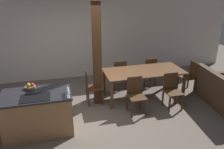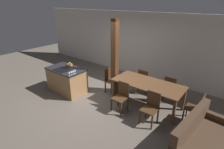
% 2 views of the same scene
% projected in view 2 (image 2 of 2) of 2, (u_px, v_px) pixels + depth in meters
% --- Properties ---
extents(ground_plane, '(16.00, 16.00, 0.00)m').
position_uv_depth(ground_plane, '(95.00, 97.00, 6.05)').
color(ground_plane, '#665B51').
extents(wall_back, '(11.20, 0.08, 2.70)m').
position_uv_depth(wall_back, '(136.00, 45.00, 7.45)').
color(wall_back, silver).
rests_on(wall_back, ground_plane).
extents(kitchen_island, '(1.39, 0.83, 0.90)m').
position_uv_depth(kitchen_island, '(67.00, 80.00, 6.31)').
color(kitchen_island, '#9E7047').
rests_on(kitchen_island, ground_plane).
extents(fruit_bowl, '(0.22, 0.22, 0.11)m').
position_uv_depth(fruit_bowl, '(70.00, 64.00, 6.39)').
color(fruit_bowl, '#99704C').
rests_on(fruit_bowl, kitchen_island).
extents(wine_glass_near, '(0.06, 0.06, 0.15)m').
position_uv_depth(wine_glass_near, '(69.00, 73.00, 5.49)').
color(wine_glass_near, silver).
rests_on(wine_glass_near, kitchen_island).
extents(wine_glass_middle, '(0.06, 0.06, 0.15)m').
position_uv_depth(wine_glass_middle, '(71.00, 72.00, 5.55)').
color(wine_glass_middle, silver).
rests_on(wine_glass_middle, kitchen_island).
extents(wine_glass_far, '(0.06, 0.06, 0.15)m').
position_uv_depth(wine_glass_far, '(73.00, 71.00, 5.60)').
color(wine_glass_far, silver).
rests_on(wine_glass_far, kitchen_island).
extents(wine_glass_end, '(0.06, 0.06, 0.15)m').
position_uv_depth(wine_glass_end, '(75.00, 70.00, 5.66)').
color(wine_glass_end, silver).
rests_on(wine_glass_end, kitchen_island).
extents(dining_table, '(2.15, 0.97, 0.78)m').
position_uv_depth(dining_table, '(148.00, 86.00, 5.35)').
color(dining_table, brown).
rests_on(dining_table, ground_plane).
extents(dining_chair_near_left, '(0.40, 0.40, 0.89)m').
position_uv_depth(dining_chair_near_left, '(121.00, 96.00, 5.20)').
color(dining_chair_near_left, '#472D19').
rests_on(dining_chair_near_left, ground_plane).
extents(dining_chair_near_right, '(0.40, 0.40, 0.89)m').
position_uv_depth(dining_chair_near_right, '(151.00, 107.00, 4.65)').
color(dining_chair_near_right, '#472D19').
rests_on(dining_chair_near_right, ground_plane).
extents(dining_chair_far_left, '(0.40, 0.40, 0.89)m').
position_uv_depth(dining_chair_far_left, '(144.00, 80.00, 6.23)').
color(dining_chair_far_left, '#472D19').
rests_on(dining_chair_far_left, ground_plane).
extents(dining_chair_far_right, '(0.40, 0.40, 0.89)m').
position_uv_depth(dining_chair_far_right, '(171.00, 88.00, 5.68)').
color(dining_chair_far_right, '#472D19').
rests_on(dining_chair_far_right, ground_plane).
extents(dining_chair_head_end, '(0.40, 0.40, 0.89)m').
position_uv_depth(dining_chair_head_end, '(111.00, 80.00, 6.26)').
color(dining_chair_head_end, '#472D19').
rests_on(dining_chair_head_end, ground_plane).
extents(dining_chair_foot_end, '(0.40, 0.40, 0.89)m').
position_uv_depth(dining_chair_foot_end, '(196.00, 108.00, 4.62)').
color(dining_chair_foot_end, '#472D19').
rests_on(dining_chair_foot_end, ground_plane).
extents(couch, '(1.00, 1.85, 0.88)m').
position_uv_depth(couch, '(202.00, 142.00, 3.74)').
color(couch, '#473323').
rests_on(couch, ground_plane).
extents(timber_post, '(0.20, 0.20, 2.60)m').
position_uv_depth(timber_post, '(115.00, 59.00, 5.84)').
color(timber_post, '#4C2D19').
rests_on(timber_post, ground_plane).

